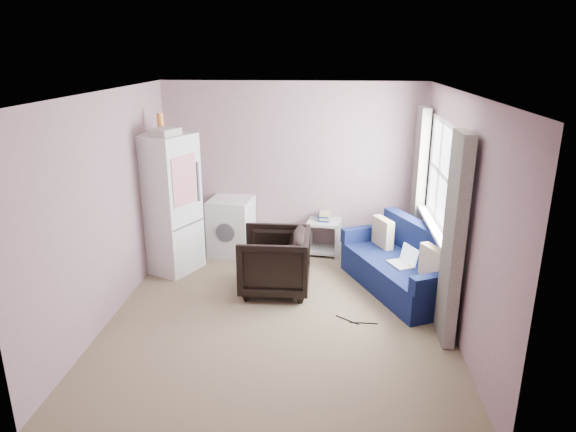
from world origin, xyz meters
name	(u,v)px	position (x,y,z in m)	size (l,w,h in m)	color
room	(281,211)	(0.02, 0.01, 1.25)	(3.84, 4.24, 2.54)	#7D6D52
armchair	(274,258)	(-0.12, 0.62, 0.43)	(0.84, 0.79, 0.86)	black
fridge	(169,203)	(-1.61, 1.18, 0.95)	(0.86, 0.85, 2.14)	silver
washing_machine	(231,225)	(-0.89, 1.82, 0.44)	(0.66, 0.66, 0.84)	silver
side_table	(324,234)	(0.48, 1.93, 0.30)	(0.53, 0.53, 0.64)	#ABACA8
sofa	(405,267)	(1.52, 0.79, 0.30)	(1.51, 1.99, 0.81)	#111D4F
window_dressing	(433,208)	(1.78, 0.70, 1.11)	(0.17, 2.62, 2.18)	white
floor_cables	(355,321)	(0.87, -0.11, 0.01)	(0.47, 0.20, 0.01)	black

